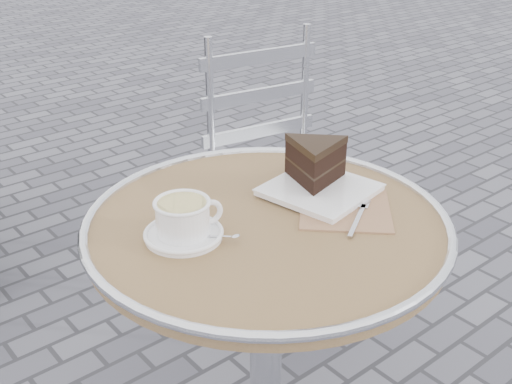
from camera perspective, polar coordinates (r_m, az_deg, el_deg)
cafe_table at (r=1.34m, az=0.93°, el=-8.69°), size 0.72×0.72×0.74m
cappuccino_set at (r=1.18m, az=-6.42°, el=-2.62°), size 0.15×0.16×0.07m
cake_plate_set at (r=1.36m, az=5.46°, el=2.14°), size 0.25×0.34×0.11m
bistro_chair at (r=2.04m, az=1.38°, el=4.25°), size 0.47×0.47×0.91m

